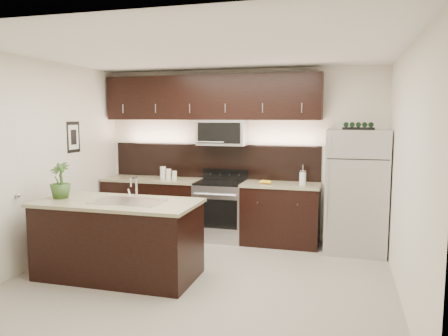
# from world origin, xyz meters

# --- Properties ---
(ground) EXTENTS (4.50, 4.50, 0.00)m
(ground) POSITION_xyz_m (0.00, 0.00, 0.00)
(ground) COLOR gray
(ground) RESTS_ON ground
(room_walls) EXTENTS (4.52, 4.02, 2.71)m
(room_walls) POSITION_xyz_m (-0.11, -0.04, 1.70)
(room_walls) COLOR silver
(room_walls) RESTS_ON ground
(counter_run) EXTENTS (3.51, 0.65, 0.94)m
(counter_run) POSITION_xyz_m (-0.46, 1.69, 0.47)
(counter_run) COLOR black
(counter_run) RESTS_ON ground
(upper_fixtures) EXTENTS (3.49, 0.40, 1.66)m
(upper_fixtures) POSITION_xyz_m (-0.43, 1.84, 2.14)
(upper_fixtures) COLOR black
(upper_fixtures) RESTS_ON counter_run
(island) EXTENTS (1.96, 0.96, 0.94)m
(island) POSITION_xyz_m (-1.00, -0.21, 0.47)
(island) COLOR black
(island) RESTS_ON ground
(sink_faucet) EXTENTS (0.84, 0.50, 0.28)m
(sink_faucet) POSITION_xyz_m (-0.85, -0.20, 0.96)
(sink_faucet) COLOR silver
(sink_faucet) RESTS_ON island
(refrigerator) EXTENTS (0.85, 0.77, 1.77)m
(refrigerator) POSITION_xyz_m (1.80, 1.63, 0.88)
(refrigerator) COLOR #B2B2B7
(refrigerator) RESTS_ON ground
(wine_rack) EXTENTS (0.44, 0.27, 0.10)m
(wine_rack) POSITION_xyz_m (1.80, 1.63, 1.82)
(wine_rack) COLOR black
(wine_rack) RESTS_ON refrigerator
(plant) EXTENTS (0.27, 0.27, 0.45)m
(plant) POSITION_xyz_m (-1.77, -0.24, 1.17)
(plant) COLOR #315421
(plant) RESTS_ON island
(canisters) EXTENTS (0.30, 0.14, 0.21)m
(canisters) POSITION_xyz_m (-1.12, 1.62, 1.03)
(canisters) COLOR silver
(canisters) RESTS_ON counter_run
(french_press) EXTENTS (0.10, 0.10, 0.29)m
(french_press) POSITION_xyz_m (1.04, 1.64, 1.05)
(french_press) COLOR silver
(french_press) RESTS_ON counter_run
(bananas) EXTENTS (0.21, 0.17, 0.06)m
(bananas) POSITION_xyz_m (0.44, 1.61, 0.97)
(bananas) COLOR yellow
(bananas) RESTS_ON counter_run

